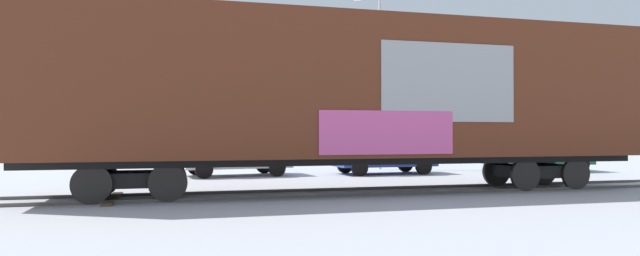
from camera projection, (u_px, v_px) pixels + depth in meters
ground_plane at (379, 192)px, 14.96m from camera, size 260.00×260.00×0.00m
track at (361, 191)px, 14.86m from camera, size 60.02×3.83×0.08m
freight_car at (354, 91)px, 14.83m from camera, size 17.24×3.45×4.97m
flagpole at (376, 50)px, 24.81m from camera, size 1.03×1.08×8.87m
hillside at (235, 115)px, 70.54m from camera, size 130.76×41.30×11.93m
parked_car_silver at (234, 154)px, 20.84m from camera, size 4.32×2.53×1.67m
parked_car_blue at (383, 153)px, 21.85m from camera, size 4.14×2.11×1.73m
parked_car_green at (537, 152)px, 23.21m from camera, size 4.34×2.00×1.62m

